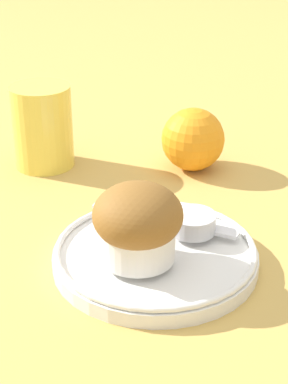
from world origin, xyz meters
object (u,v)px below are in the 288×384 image
(muffin, at_px, (138,223))
(butter_knife, at_px, (165,219))
(orange_fruit, at_px, (193,139))
(juice_glass, at_px, (43,126))

(muffin, xyz_separation_m, butter_knife, (0.04, 0.06, -0.03))
(orange_fruit, bearing_deg, muffin, -114.52)
(orange_fruit, distance_m, juice_glass, 0.18)
(butter_knife, bearing_deg, orange_fruit, 101.31)
(muffin, bearing_deg, butter_knife, 59.60)
(orange_fruit, bearing_deg, butter_knife, -112.00)
(muffin, distance_m, butter_knife, 0.08)
(butter_knife, xyz_separation_m, orange_fruit, (0.06, 0.16, 0.02))
(juice_glass, bearing_deg, orange_fruit, -12.47)
(butter_knife, bearing_deg, juice_glass, 153.68)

